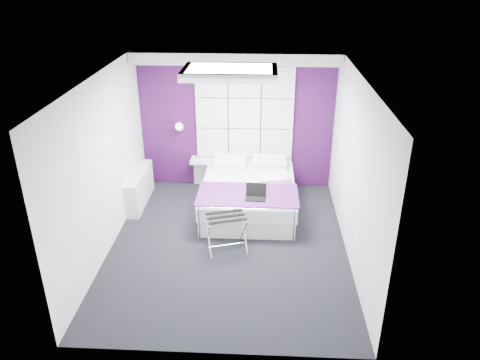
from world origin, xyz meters
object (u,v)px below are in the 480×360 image
object	(u,v)px
laptop	(256,194)
bed	(249,195)
luggage_rack	(226,233)
wall_lamp	(179,126)
radiator	(140,188)
nightstand	(203,160)

from	to	relation	value
laptop	bed	bearing A→B (deg)	105.60
bed	luggage_rack	bearing A→B (deg)	-103.17
wall_lamp	laptop	distance (m)	2.18
bed	luggage_rack	world-z (taller)	bed
radiator	luggage_rack	world-z (taller)	radiator
wall_lamp	bed	xyz separation A→B (m)	(1.32, -0.91, -0.93)
wall_lamp	nightstand	world-z (taller)	wall_lamp
luggage_rack	laptop	bearing A→B (deg)	39.25
luggage_rack	bed	bearing A→B (deg)	59.70
luggage_rack	radiator	bearing A→B (deg)	122.95
wall_lamp	laptop	size ratio (longest dim) A/B	0.46
radiator	nightstand	xyz separation A→B (m)	(1.06, 0.72, 0.26)
radiator	laptop	distance (m)	2.24
wall_lamp	bed	size ratio (longest dim) A/B	0.08
laptop	nightstand	bearing A→B (deg)	128.26
nightstand	laptop	size ratio (longest dim) A/B	1.41
laptop	wall_lamp	bearing A→B (deg)	137.05
luggage_rack	laptop	world-z (taller)	laptop
wall_lamp	luggage_rack	bearing A→B (deg)	-64.54
luggage_rack	wall_lamp	bearing A→B (deg)	98.33
bed	nightstand	xyz separation A→B (m)	(-0.90, 0.87, 0.27)
nightstand	luggage_rack	bearing A→B (deg)	-74.00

